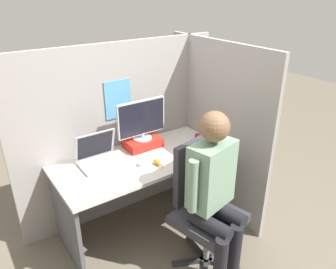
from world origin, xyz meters
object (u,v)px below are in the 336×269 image
(monitor, at_px, (142,120))
(carrot_toy, at_px, (160,164))
(stapler, at_px, (202,138))
(office_chair, at_px, (203,203))
(person, at_px, (215,186))
(paper_box, at_px, (143,143))
(laptop, at_px, (99,158))

(monitor, bearing_deg, carrot_toy, -100.29)
(stapler, relative_size, office_chair, 0.15)
(office_chair, distance_m, person, 0.30)
(monitor, height_order, stapler, monitor)
(carrot_toy, xyz_separation_m, person, (0.12, -0.52, 0.03))
(paper_box, distance_m, carrot_toy, 0.39)
(office_chair, bearing_deg, person, -101.95)
(paper_box, height_order, carrot_toy, paper_box)
(paper_box, height_order, monitor, monitor)
(laptop, bearing_deg, monitor, 6.88)
(paper_box, distance_m, laptop, 0.45)
(monitor, xyz_separation_m, person, (0.05, -0.91, -0.21))
(laptop, relative_size, carrot_toy, 2.60)
(paper_box, bearing_deg, monitor, 90.00)
(office_chair, bearing_deg, carrot_toy, 112.10)
(laptop, height_order, office_chair, office_chair)
(paper_box, relative_size, office_chair, 0.32)
(stapler, distance_m, person, 0.84)
(stapler, relative_size, person, 0.12)
(monitor, height_order, carrot_toy, monitor)
(monitor, bearing_deg, stapler, -22.02)
(monitor, height_order, office_chair, monitor)
(stapler, bearing_deg, carrot_toy, -163.79)
(monitor, distance_m, person, 0.93)
(paper_box, height_order, laptop, laptop)
(stapler, height_order, office_chair, office_chair)
(person, bearing_deg, monitor, 93.09)
(monitor, relative_size, office_chair, 0.47)
(paper_box, height_order, person, person)
(stapler, bearing_deg, person, -124.14)
(monitor, bearing_deg, laptop, -173.12)
(carrot_toy, bearing_deg, person, -77.27)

